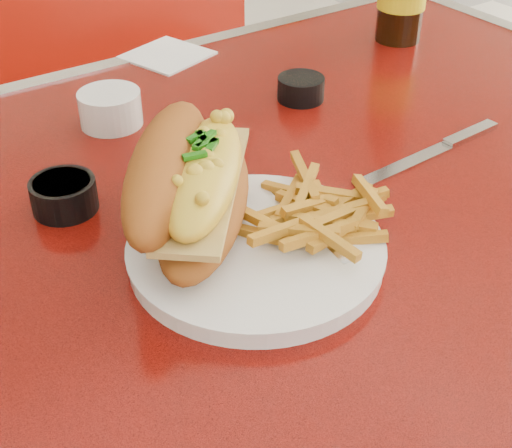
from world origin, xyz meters
TOP-DOWN VIEW (x-y plane):
  - diner_table at (0.00, 0.00)m, footprint 1.23×0.83m
  - booth_bench_far at (0.00, 0.81)m, footprint 1.20×0.51m
  - dinner_plate at (-0.09, -0.10)m, footprint 0.30×0.30m
  - mac_hoagie at (-0.12, -0.04)m, footprint 0.24×0.26m
  - fries_pile at (-0.03, -0.10)m, footprint 0.16×0.15m
  - fork at (-0.03, -0.09)m, footprint 0.03×0.16m
  - gravy_ramekin at (-0.09, 0.23)m, footprint 0.09×0.09m
  - sauce_cup_left at (-0.21, 0.08)m, footprint 0.08×0.08m
  - sauce_cup_right at (0.15, 0.15)m, footprint 0.07×0.07m
  - knife at (0.20, -0.05)m, footprint 0.23×0.03m
  - paper_napkin at (0.08, 0.38)m, footprint 0.14×0.14m

SIDE VIEW (x-z plane):
  - booth_bench_far at x=0.00m, z-range -0.16..0.74m
  - diner_table at x=0.00m, z-range 0.22..0.99m
  - paper_napkin at x=0.08m, z-range 0.77..0.77m
  - knife at x=0.20m, z-range 0.77..0.78m
  - dinner_plate at x=-0.09m, z-range 0.77..0.79m
  - sauce_cup_right at x=0.15m, z-range 0.77..0.80m
  - fork at x=-0.03m, z-range 0.79..0.79m
  - sauce_cup_left at x=-0.21m, z-range 0.77..0.81m
  - gravy_ramekin at x=-0.09m, z-range 0.77..0.81m
  - fries_pile at x=-0.03m, z-range 0.79..0.82m
  - mac_hoagie at x=-0.12m, z-range 0.78..0.89m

